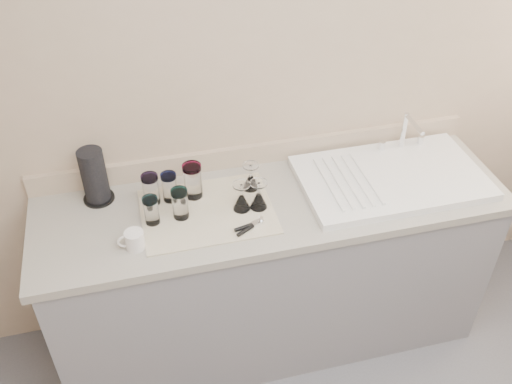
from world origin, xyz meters
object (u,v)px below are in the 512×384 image
object	(u,v)px
tumbler_magenta	(151,210)
tumbler_cyan	(170,187)
tumbler_teal	(151,189)
tumbler_blue	(180,203)
goblet_front_left	(242,200)
can_opener	(250,227)
white_mug	(134,240)
sink_unit	(391,177)
goblet_front_right	(259,199)
paper_towel_roll	(94,177)
tumbler_purple	(193,181)
goblet_back_right	(251,180)

from	to	relation	value
tumbler_magenta	tumbler_cyan	bearing A→B (deg)	54.77
tumbler_teal	tumbler_cyan	distance (m)	0.08
tumbler_blue	goblet_front_left	distance (m)	0.26
tumbler_cyan	goblet_front_left	distance (m)	0.31
tumbler_teal	tumbler_blue	distance (m)	0.16
tumbler_magenta	can_opener	distance (m)	0.40
tumbler_cyan	can_opener	size ratio (longest dim) A/B	1.03
tumbler_teal	can_opener	bearing A→B (deg)	-35.61
tumbler_magenta	white_mug	distance (m)	0.15
goblet_front_left	can_opener	size ratio (longest dim) A/B	1.01
sink_unit	tumbler_magenta	xyz separation A→B (m)	(-1.07, -0.03, 0.05)
goblet_front_right	white_mug	world-z (taller)	goblet_front_right
tumbler_blue	paper_towel_roll	distance (m)	0.39
tumbler_cyan	tumbler_purple	bearing A→B (deg)	0.50
tumbler_teal	sink_unit	bearing A→B (deg)	-5.28
tumbler_magenta	goblet_front_left	bearing A→B (deg)	-1.00
tumbler_purple	goblet_back_right	world-z (taller)	tumbler_purple
tumbler_purple	tumbler_magenta	world-z (taller)	tumbler_purple
white_mug	paper_towel_roll	world-z (taller)	paper_towel_roll
tumbler_magenta	sink_unit	bearing A→B (deg)	1.53
tumbler_blue	goblet_front_right	bearing A→B (deg)	-3.40
tumbler_teal	can_opener	xyz separation A→B (m)	(0.36, -0.26, -0.06)
paper_towel_roll	tumbler_purple	bearing A→B (deg)	-12.04
goblet_front_left	goblet_front_right	distance (m)	0.07
tumbler_purple	goblet_back_right	size ratio (longest dim) A/B	1.28
goblet_back_right	goblet_front_left	xyz separation A→B (m)	(-0.07, -0.13, 0.00)
tumbler_blue	goblet_front_right	distance (m)	0.33
tumbler_purple	goblet_front_left	bearing A→B (deg)	-36.95
tumbler_purple	white_mug	distance (m)	0.38
goblet_front_right	white_mug	distance (m)	0.54
sink_unit	tumbler_purple	bearing A→B (deg)	173.44
tumbler_teal	tumbler_blue	size ratio (longest dim) A/B	1.04
tumbler_cyan	can_opener	xyz separation A→B (m)	(0.29, -0.26, -0.06)
goblet_back_right	tumbler_blue	bearing A→B (deg)	-160.69
tumbler_teal	tumbler_cyan	xyz separation A→B (m)	(0.08, 0.00, -0.00)
tumbler_teal	tumbler_magenta	distance (m)	0.13
sink_unit	tumbler_teal	world-z (taller)	sink_unit
goblet_back_right	can_opener	xyz separation A→B (m)	(-0.07, -0.25, -0.03)
white_mug	tumbler_magenta	bearing A→B (deg)	56.06
tumbler_purple	tumbler_blue	world-z (taller)	tumbler_purple
tumbler_purple	white_mug	world-z (taller)	tumbler_purple
tumbler_magenta	tumbler_blue	distance (m)	0.12
goblet_front_right	tumbler_teal	bearing A→B (deg)	162.12
sink_unit	tumbler_cyan	distance (m)	0.99
goblet_front_right	tumbler_purple	bearing A→B (deg)	150.61
tumbler_blue	paper_towel_roll	world-z (taller)	paper_towel_roll
tumbler_cyan	goblet_front_left	size ratio (longest dim) A/B	1.02
goblet_front_right	paper_towel_roll	xyz separation A→B (m)	(-0.66, 0.23, 0.07)
paper_towel_roll	sink_unit	bearing A→B (deg)	-8.29
goblet_front_left	paper_towel_roll	world-z (taller)	paper_towel_roll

